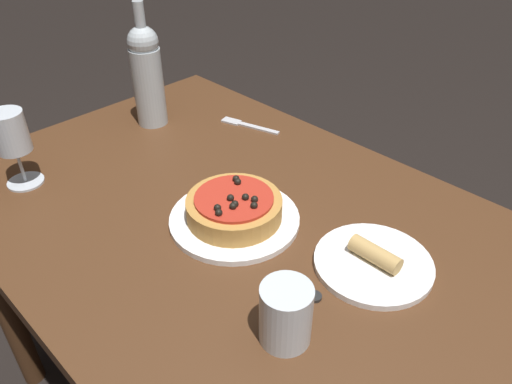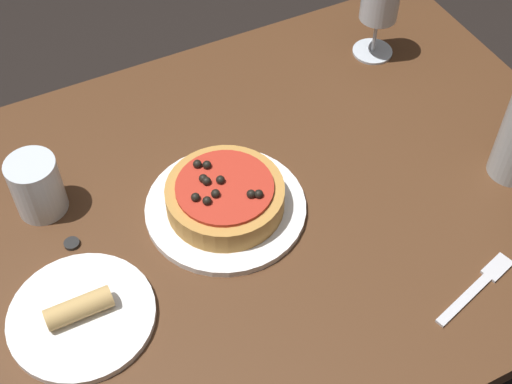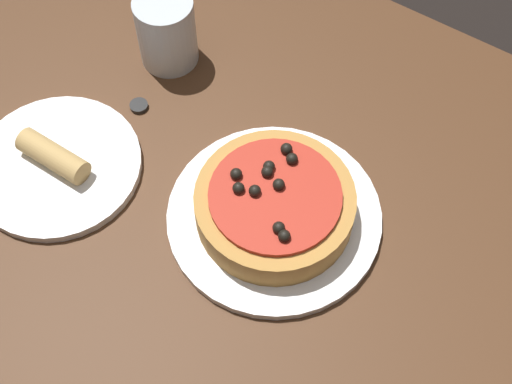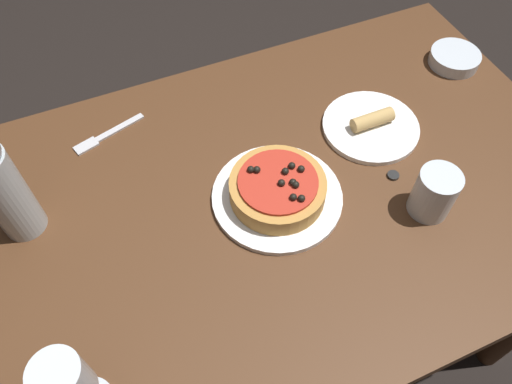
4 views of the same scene
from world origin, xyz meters
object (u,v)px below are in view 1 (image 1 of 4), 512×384
(pizza, at_px, (234,207))
(fork, at_px, (246,125))
(water_cup, at_px, (286,314))
(wine_glass, at_px, (11,135))
(wine_bottle, at_px, (147,74))
(bottle_cap, at_px, (315,297))
(dining_table, at_px, (242,258))
(side_plate, at_px, (373,262))
(dinner_plate, at_px, (235,219))

(pizza, bearing_deg, fork, 132.63)
(water_cup, bearing_deg, wine_glass, -172.08)
(wine_glass, bearing_deg, wine_bottle, 95.96)
(wine_bottle, distance_m, bottle_cap, 0.73)
(dining_table, bearing_deg, bottle_cap, -13.40)
(dining_table, xyz_separation_m, side_plate, (0.26, 0.08, 0.11))
(dining_table, bearing_deg, dinner_plate, -124.75)
(fork, bearing_deg, bottle_cap, 130.06)
(dining_table, distance_m, fork, 0.41)
(pizza, xyz_separation_m, fork, (-0.27, 0.29, -0.03))
(pizza, xyz_separation_m, water_cup, (0.26, -0.14, 0.02))
(pizza, bearing_deg, wine_bottle, 163.73)
(pizza, relative_size, side_plate, 0.89)
(water_cup, relative_size, side_plate, 0.48)
(dinner_plate, xyz_separation_m, bottle_cap, (0.24, -0.04, -0.00))
(dinner_plate, relative_size, water_cup, 2.53)
(fork, bearing_deg, wine_glass, 57.52)
(side_plate, bearing_deg, dinner_plate, -161.70)
(bottle_cap, bearing_deg, fork, 146.45)
(dining_table, bearing_deg, wine_glass, -150.64)
(wine_glass, relative_size, side_plate, 0.81)
(water_cup, bearing_deg, dining_table, 149.37)
(wine_glass, bearing_deg, water_cup, 7.92)
(wine_bottle, relative_size, side_plate, 1.49)
(dining_table, relative_size, fork, 7.84)
(pizza, bearing_deg, side_plate, 18.33)
(dining_table, relative_size, bottle_cap, 53.34)
(wine_bottle, bearing_deg, fork, 40.19)
(wine_glass, xyz_separation_m, fork, (0.15, 0.52, -0.11))
(dining_table, height_order, pizza, pizza)
(wine_bottle, height_order, water_cup, wine_bottle)
(dining_table, height_order, bottle_cap, bottle_cap)
(side_plate, bearing_deg, wine_glass, -155.14)
(water_cup, bearing_deg, wine_bottle, 159.34)
(dining_table, height_order, fork, fork)
(bottle_cap, bearing_deg, pizza, 169.66)
(bottle_cap, bearing_deg, water_cup, -78.99)
(dining_table, bearing_deg, pizza, -123.87)
(dining_table, xyz_separation_m, wine_glass, (-0.43, -0.24, 0.22))
(wine_glass, height_order, fork, wine_glass)
(water_cup, xyz_separation_m, bottle_cap, (-0.02, 0.09, -0.05))
(water_cup, relative_size, fork, 0.62)
(side_plate, bearing_deg, pizza, -161.67)
(fork, bearing_deg, dining_table, 118.17)
(pizza, height_order, wine_bottle, wine_bottle)
(dining_table, bearing_deg, side_plate, 16.52)
(pizza, relative_size, fork, 1.14)
(dinner_plate, distance_m, side_plate, 0.28)
(dinner_plate, distance_m, bottle_cap, 0.24)
(dining_table, xyz_separation_m, dinner_plate, (-0.01, -0.01, 0.11))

